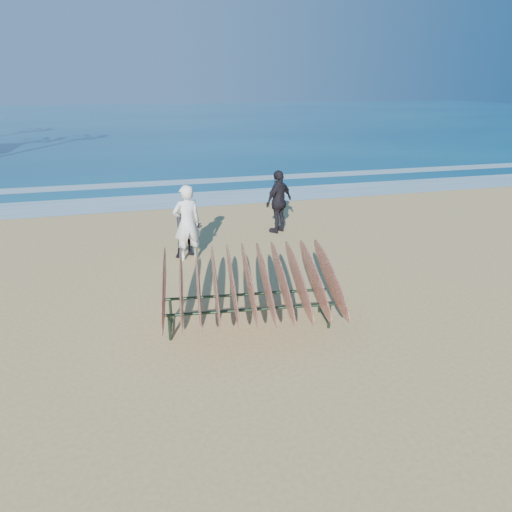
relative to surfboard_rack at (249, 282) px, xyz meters
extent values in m
plane|color=tan|center=(0.45, 0.37, -0.91)|extent=(120.00, 120.00, 0.00)
plane|color=navy|center=(0.45, 55.37, -0.90)|extent=(160.00, 160.00, 0.00)
plane|color=white|center=(0.45, 10.37, -0.90)|extent=(160.00, 160.00, 0.00)
plane|color=white|center=(0.45, 13.87, -0.90)|extent=(160.00, 160.00, 0.00)
cylinder|color=#1C2C1F|center=(-1.51, -0.16, -0.66)|extent=(0.06, 0.06, 0.50)
cylinder|color=#1C2C1F|center=(1.43, -0.49, -0.66)|extent=(0.06, 0.06, 0.50)
cylinder|color=#1C2C1F|center=(-1.43, 0.49, -0.66)|extent=(0.06, 0.06, 0.50)
cylinder|color=#1C2C1F|center=(1.51, 0.16, -0.66)|extent=(0.06, 0.06, 0.50)
cylinder|color=#1C2C1F|center=(-0.04, -0.32, -0.41)|extent=(3.19, 0.41, 0.06)
cylinder|color=#1C2C1F|center=(0.04, 0.32, -0.41)|extent=(3.19, 0.41, 0.06)
cylinder|color=#1C2C1F|center=(-1.47, 0.17, -0.83)|extent=(0.12, 0.65, 0.04)
cylinder|color=#1C2C1F|center=(1.47, -0.17, -0.83)|extent=(0.12, 0.65, 0.04)
ellipsoid|color=#6A0F07|center=(-1.54, 0.17, 0.02)|extent=(0.34, 2.50, 1.11)
ellipsoid|color=#6A0F07|center=(-1.23, 0.14, 0.02)|extent=(0.34, 2.50, 1.11)
ellipsoid|color=#6A0F07|center=(-0.92, 0.10, 0.02)|extent=(0.34, 2.50, 1.11)
ellipsoid|color=#6A0F07|center=(-0.62, 0.07, 0.02)|extent=(0.34, 2.50, 1.11)
ellipsoid|color=#6A0F07|center=(-0.31, 0.03, 0.02)|extent=(0.34, 2.50, 1.11)
ellipsoid|color=#6A0F07|center=(0.00, 0.00, 0.02)|extent=(0.34, 2.50, 1.11)
ellipsoid|color=#6A0F07|center=(0.31, -0.03, 0.02)|extent=(0.34, 2.50, 1.11)
ellipsoid|color=#6A0F07|center=(0.62, -0.07, 0.02)|extent=(0.34, 2.50, 1.11)
ellipsoid|color=#6A0F07|center=(0.92, -0.10, 0.02)|extent=(0.34, 2.50, 1.11)
ellipsoid|color=#6A0F07|center=(1.23, -0.14, 0.02)|extent=(0.34, 2.50, 1.11)
ellipsoid|color=#6A0F07|center=(1.54, -0.17, 0.02)|extent=(0.34, 2.50, 1.11)
imported|color=silver|center=(-0.68, 3.84, 0.08)|extent=(0.80, 0.60, 1.98)
imported|color=black|center=(-0.66, 3.98, -0.13)|extent=(0.81, 0.66, 1.55)
imported|color=black|center=(2.31, 5.47, 0.06)|extent=(1.20, 1.02, 1.92)
camera|label=1|loc=(-1.85, -7.49, 3.45)|focal=32.00mm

